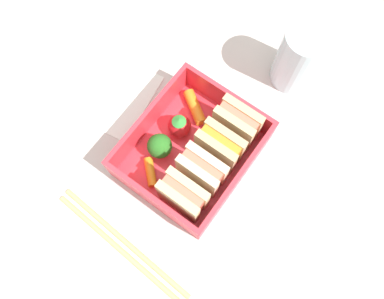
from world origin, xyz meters
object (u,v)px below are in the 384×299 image
sandwich_center_left (219,147)px  folded_napkin (111,93)px  chopstick_pair (124,247)px  drinking_glass (300,58)px  sandwich_left (237,124)px  sandwich_center (202,171)px  strawberry_far_left (179,126)px  carrot_stick_far_left (150,172)px  sandwich_center_right (183,195)px  broccoli_floret (160,146)px  carrot_stick_left (195,107)px

sandwich_center_left → folded_napkin: 18.36cm
chopstick_pair → folded_napkin: chopstick_pair is taller
drinking_glass → sandwich_left: bearing=-7.0°
sandwich_center → sandwich_left: bearing=180.0°
sandwich_center → folded_napkin: sandwich_center is taller
sandwich_center_left → strawberry_far_left: size_ratio=1.64×
sandwich_left → strawberry_far_left: sandwich_left is taller
sandwich_center_left → drinking_glass: bearing=174.6°
carrot_stick_far_left → sandwich_left: bearing=153.4°
sandwich_center_right → strawberry_far_left: bearing=-140.3°
sandwich_left → sandwich_center: (7.64, 0.00, 0.00)cm
broccoli_floret → folded_napkin: 12.37cm
drinking_glass → folded_napkin: drinking_glass is taller
sandwich_center → strawberry_far_left: size_ratio=1.64×
sandwich_center → broccoli_floret: bearing=-86.6°
sandwich_center_right → carrot_stick_left: size_ratio=1.23×
sandwich_center → carrot_stick_left: sandwich_center is taller
broccoli_floret → drinking_glass: (-20.74, 7.90, 1.40)cm
chopstick_pair → sandwich_center: bearing=168.5°
sandwich_center_right → carrot_stick_far_left: size_ratio=1.62×
drinking_glass → chopstick_pair: bearing=-7.2°
sandwich_center_right → carrot_stick_far_left: sandwich_center_right is taller
strawberry_far_left → carrot_stick_far_left: size_ratio=0.99×
carrot_stick_left → folded_napkin: (4.60, -11.55, -1.76)cm
sandwich_center → drinking_glass: bearing=175.6°
broccoli_floret → chopstick_pair: 13.41cm
carrot_stick_left → broccoli_floret: bearing=-0.1°
carrot_stick_left → chopstick_pair: carrot_stick_left is taller
folded_napkin → sandwich_center: bearing=81.6°
sandwich_left → broccoli_floret: 10.24cm
sandwich_center → strawberry_far_left: bearing=-120.0°
broccoli_floret → drinking_glass: size_ratio=0.41×
broccoli_floret → carrot_stick_far_left: (3.14, 0.73, -1.69)cm
carrot_stick_left → strawberry_far_left: bearing=2.9°
carrot_stick_far_left → sandwich_center_right: bearing=86.8°
sandwich_center_right → carrot_stick_left: bearing=-150.3°
folded_napkin → chopstick_pair: bearing=44.5°
strawberry_far_left → broccoli_floret: bearing=-3.1°
sandwich_center → carrot_stick_far_left: size_ratio=1.62×
sandwich_left → strawberry_far_left: (4.11, -6.12, -1.38)cm
broccoli_floret → chopstick_pair: broccoli_floret is taller
carrot_stick_left → drinking_glass: bearing=149.0°
sandwich_center_left → sandwich_center_right: bearing=0.0°
carrot_stick_left → drinking_glass: 15.58cm
carrot_stick_far_left → carrot_stick_left: bearing=-176.2°
sandwich_center_left → broccoli_floret: bearing=-56.5°
carrot_stick_left → drinking_glass: (-13.12, 7.88, 2.92)cm
sandwich_center → chopstick_pair: 13.71cm
carrot_stick_left → sandwich_center_left: bearing=61.5°
sandwich_left → strawberry_far_left: 7.50cm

